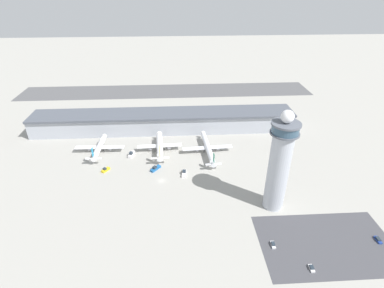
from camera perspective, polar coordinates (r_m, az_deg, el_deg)
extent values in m
plane|color=#9E9B93|center=(188.85, -5.78, -6.99)|extent=(1000.00, 1000.00, 0.00)
cube|color=#A3A8B2|center=(245.46, -5.37, 4.14)|extent=(209.51, 22.00, 14.14)
cube|color=#4C515B|center=(242.19, -5.46, 5.82)|extent=(209.51, 25.00, 1.60)
cube|color=#515154|center=(336.00, -4.93, 10.02)|extent=(314.27, 44.00, 0.01)
cylinder|color=#ADB2BC|center=(162.56, 16.04, -5.17)|extent=(10.92, 10.92, 45.04)
cylinder|color=#565B66|center=(151.13, 17.23, 2.00)|extent=(14.40, 14.40, 0.80)
cylinder|color=#334C60|center=(150.05, 17.37, 2.83)|extent=(13.24, 13.24, 4.12)
cylinder|color=#565B66|center=(148.97, 17.52, 3.71)|extent=(14.40, 14.40, 1.00)
sphere|color=white|center=(147.48, 17.73, 5.00)|extent=(6.42, 6.42, 6.42)
cube|color=#424247|center=(164.01, 24.23, -16.89)|extent=(64.00, 40.00, 0.01)
cylinder|color=white|center=(224.00, -17.23, -0.50)|extent=(4.53, 25.38, 3.85)
cone|color=white|center=(236.14, -16.44, 1.25)|extent=(3.95, 3.57, 3.85)
cone|color=white|center=(211.68, -18.16, -2.53)|extent=(3.59, 4.72, 3.47)
cube|color=white|center=(224.75, -17.18, -0.58)|extent=(35.10, 5.33, 0.44)
cylinder|color=#A8A8B2|center=(228.22, -18.86, -0.73)|extent=(2.23, 4.30, 2.12)
cylinder|color=#A8A8B2|center=(224.29, -15.27, -0.69)|extent=(2.23, 4.30, 2.12)
cube|color=#197FB2|center=(208.42, -18.43, -1.50)|extent=(0.37, 2.81, 6.17)
cube|color=white|center=(210.41, -18.26, -2.63)|extent=(10.84, 2.29, 0.24)
cylinder|color=black|center=(235.18, -16.48, 0.20)|extent=(0.28, 0.28, 2.77)
cylinder|color=black|center=(224.66, -16.46, -1.26)|extent=(0.28, 0.28, 2.77)
cylinder|color=black|center=(226.11, -17.79, -1.27)|extent=(0.28, 0.28, 2.77)
cylinder|color=white|center=(216.66, -6.18, -0.23)|extent=(5.84, 28.15, 4.35)
cone|color=white|center=(230.63, -6.25, 1.73)|extent=(4.55, 4.14, 4.35)
cone|color=white|center=(202.41, -6.10, -2.55)|extent=(4.19, 5.42, 3.92)
cube|color=white|center=(217.52, -6.17, -0.33)|extent=(32.43, 6.12, 0.44)
cylinder|color=#A8A8B2|center=(219.22, -7.93, -0.59)|extent=(2.65, 4.91, 2.39)
cylinder|color=#A8A8B2|center=(219.07, -4.39, -0.40)|extent=(2.65, 4.91, 2.39)
cube|color=orange|center=(198.58, -6.18, -1.33)|extent=(0.45, 2.81, 6.96)
cube|color=white|center=(200.96, -6.10, -2.66)|extent=(12.27, 2.65, 0.24)
cylinder|color=black|center=(229.54, -6.19, 0.58)|extent=(0.28, 0.28, 2.76)
cylinder|color=black|center=(218.22, -5.33, -1.02)|extent=(0.28, 0.28, 2.76)
cylinder|color=black|center=(218.28, -6.93, -1.11)|extent=(0.28, 0.28, 2.76)
cylinder|color=silver|center=(214.22, 3.02, -0.64)|extent=(6.36, 37.90, 3.80)
cone|color=silver|center=(231.94, 2.15, 1.90)|extent=(4.02, 3.67, 3.80)
cone|color=silver|center=(196.59, 4.07, -3.73)|extent=(3.72, 4.78, 3.42)
cube|color=silver|center=(215.20, 2.98, -0.70)|extent=(36.33, 6.85, 0.44)
cylinder|color=#A8A8B2|center=(215.55, 0.94, -0.96)|extent=(2.37, 4.31, 2.09)
cylinder|color=#A8A8B2|center=(217.96, 4.89, -0.70)|extent=(2.37, 4.31, 2.09)
cube|color=#14704C|center=(193.17, 4.17, -2.65)|extent=(0.49, 2.81, 6.08)
cube|color=silver|center=(195.31, 4.15, -3.84)|extent=(10.75, 2.72, 0.24)
cylinder|color=black|center=(230.89, 2.25, 0.88)|extent=(0.28, 0.28, 2.42)
cylinder|color=black|center=(216.21, 3.69, -1.32)|extent=(0.28, 0.28, 2.42)
cylinder|color=black|center=(215.36, 2.30, -1.41)|extent=(0.28, 0.28, 2.42)
cube|color=black|center=(193.31, -1.52, -5.83)|extent=(3.10, 6.75, 0.12)
cube|color=silver|center=(192.92, -1.52, -5.66)|extent=(3.35, 8.00, 1.48)
cube|color=#232D38|center=(192.78, -1.51, -5.20)|extent=(2.42, 2.56, 1.21)
cube|color=black|center=(204.71, -16.10, -4.91)|extent=(4.69, 5.35, 0.12)
cube|color=gold|center=(204.38, -16.12, -4.77)|extent=(5.32, 6.17, 1.34)
cube|color=#232D38|center=(203.40, -16.29, -4.56)|extent=(2.68, 2.62, 1.10)
cube|color=black|center=(199.39, -6.94, -4.83)|extent=(6.06, 6.75, 0.12)
cube|color=#195699|center=(198.99, -6.95, -4.66)|extent=(6.95, 7.83, 1.54)
cube|color=#232D38|center=(197.73, -7.13, -4.44)|extent=(3.16, 3.21, 1.26)
cube|color=black|center=(216.90, -11.41, -2.15)|extent=(4.02, 7.22, 0.12)
cube|color=silver|center=(216.48, -11.43, -1.96)|extent=(4.46, 8.51, 1.76)
cube|color=#232D38|center=(215.03, -11.56, -1.71)|extent=(2.66, 2.92, 1.44)
cube|color=black|center=(150.97, 21.79, -21.23)|extent=(1.77, 3.38, 0.12)
cube|color=silver|center=(150.72, 21.81, -21.15)|extent=(1.85, 4.03, 0.79)
cube|color=#232D38|center=(150.25, 21.85, -20.94)|extent=(1.61, 2.22, 0.65)
cube|color=black|center=(154.82, 15.15, -18.15)|extent=(1.78, 3.74, 0.12)
cube|color=silver|center=(154.57, 15.17, -18.06)|extent=(1.87, 4.45, 0.82)
cube|color=#232D38|center=(154.11, 15.19, -17.84)|extent=(1.59, 2.47, 0.67)
cube|color=black|center=(176.61, 31.88, -15.34)|extent=(1.71, 3.96, 0.12)
cube|color=navy|center=(176.39, 31.91, -15.26)|extent=(1.78, 4.72, 0.80)
cube|color=#232D38|center=(176.00, 31.95, -15.06)|extent=(1.57, 2.60, 0.66)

